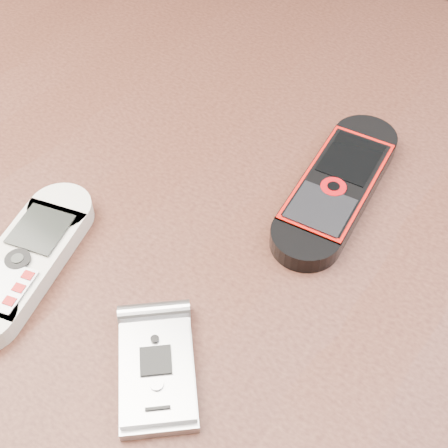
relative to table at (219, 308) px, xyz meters
The scene contains 4 objects.
table is the anchor object (origin of this frame).
nokia_white 0.18m from the table, 132.10° to the right, with size 0.05×0.14×0.02m, color beige.
nokia_black_red 0.15m from the table, 55.75° to the left, with size 0.05×0.17×0.02m, color black.
motorola_razr 0.17m from the table, 74.05° to the right, with size 0.05×0.09×0.01m, color #B3B3B7.
Camera 1 is at (0.17, -0.24, 1.10)m, focal length 50.00 mm.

